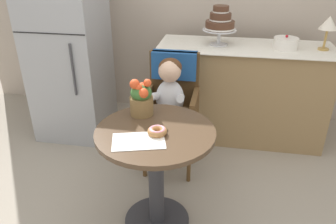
{
  "coord_description": "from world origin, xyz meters",
  "views": [
    {
      "loc": [
        0.37,
        -1.64,
        1.69
      ],
      "look_at": [
        0.05,
        0.15,
        0.77
      ],
      "focal_mm": 35.04,
      "sensor_mm": 36.0,
      "label": 1
    }
  ],
  "objects": [
    {
      "name": "donut_front",
      "position": [
        0.02,
        -0.05,
        0.74
      ],
      "size": [
        0.11,
        0.11,
        0.04
      ],
      "color": "#AD7542",
      "rests_on": "cafe_table"
    },
    {
      "name": "table_lamp",
      "position": [
        1.2,
        1.3,
        1.12
      ],
      "size": [
        0.15,
        0.15,
        0.28
      ],
      "color": "#B28C47",
      "rests_on": "display_counter"
    },
    {
      "name": "paper_napkin",
      "position": [
        -0.06,
        -0.14,
        0.72
      ],
      "size": [
        0.33,
        0.26,
        0.0
      ],
      "primitive_type": "cube",
      "rotation": [
        0.0,
        0.0,
        0.28
      ],
      "color": "white",
      "rests_on": "cafe_table"
    },
    {
      "name": "refrigerator",
      "position": [
        -1.05,
        1.1,
        0.85
      ],
      "size": [
        0.64,
        0.63,
        1.7
      ],
      "color": "#9EA0A5",
      "rests_on": "ground"
    },
    {
      "name": "flower_vase",
      "position": [
        -0.13,
        0.19,
        0.83
      ],
      "size": [
        0.15,
        0.15,
        0.24
      ],
      "color": "brown",
      "rests_on": "cafe_table"
    },
    {
      "name": "cafe_table",
      "position": [
        0.0,
        0.0,
        0.51
      ],
      "size": [
        0.72,
        0.72,
        0.72
      ],
      "color": "#4C3826",
      "rests_on": "ground"
    },
    {
      "name": "display_counter",
      "position": [
        0.55,
        1.3,
        0.45
      ],
      "size": [
        1.56,
        0.62,
        0.9
      ],
      "color": "#93754C",
      "rests_on": "ground"
    },
    {
      "name": "round_layer_cake",
      "position": [
        0.88,
        1.28,
        0.95
      ],
      "size": [
        0.21,
        0.21,
        0.12
      ],
      "color": "white",
      "rests_on": "display_counter"
    },
    {
      "name": "tiered_cake_stand",
      "position": [
        0.31,
        1.3,
        1.1
      ],
      "size": [
        0.3,
        0.3,
        0.34
      ],
      "color": "silver",
      "rests_on": "display_counter"
    },
    {
      "name": "seated_child",
      "position": [
        -0.02,
        0.59,
        0.68
      ],
      "size": [
        0.27,
        0.32,
        0.73
      ],
      "color": "silver",
      "rests_on": "ground"
    },
    {
      "name": "ground_plane",
      "position": [
        0.0,
        0.0,
        0.0
      ],
      "size": [
        8.0,
        8.0,
        0.0
      ],
      "primitive_type": "plane",
      "color": "gray"
    },
    {
      "name": "wicker_chair",
      "position": [
        -0.02,
        0.75,
        0.64
      ],
      "size": [
        0.42,
        0.45,
        0.95
      ],
      "rotation": [
        0.0,
        0.0,
        0.04
      ],
      "color": "brown",
      "rests_on": "ground"
    }
  ]
}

